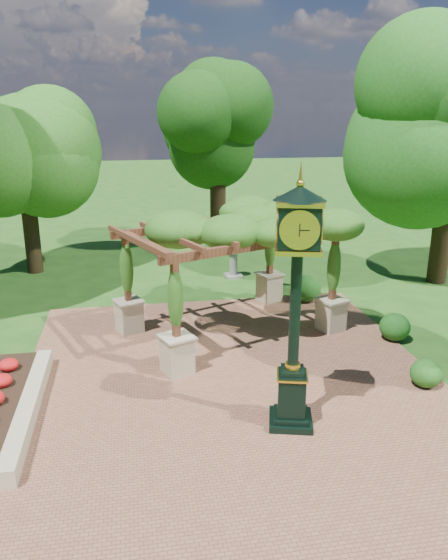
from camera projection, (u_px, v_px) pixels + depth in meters
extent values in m
plane|color=#1E4714|center=(243.00, 408.00, 12.07)|extent=(120.00, 120.00, 0.00)
cube|color=brown|center=(235.00, 386.00, 13.00)|extent=(10.00, 12.00, 0.04)
cube|color=#C6B793|center=(29.00, 407.00, 11.73)|extent=(0.35, 5.00, 0.40)
cube|color=black|center=(290.00, 420.00, 11.42)|extent=(1.08, 1.08, 0.13)
cube|color=black|center=(291.00, 395.00, 11.24)|extent=(0.68, 0.68, 1.00)
cube|color=gold|center=(292.00, 375.00, 11.10)|extent=(0.76, 0.76, 0.04)
cylinder|color=black|center=(295.00, 309.00, 10.67)|extent=(0.27, 0.27, 2.55)
cube|color=black|center=(299.00, 225.00, 10.16)|extent=(0.95, 0.95, 0.78)
cylinder|color=beige|center=(300.00, 230.00, 9.78)|extent=(0.65, 0.20, 0.67)
cone|color=black|center=(300.00, 193.00, 9.98)|extent=(1.22, 1.22, 0.28)
sphere|color=gold|center=(300.00, 184.00, 9.93)|extent=(0.16, 0.16, 0.16)
cube|color=#BBAF8B|center=(177.00, 355.00, 13.52)|extent=(0.86, 0.86, 0.92)
cube|color=brown|center=(175.00, 300.00, 13.08)|extent=(0.21, 0.21, 1.89)
cube|color=#BBAF8B|center=(331.00, 315.00, 16.09)|extent=(0.86, 0.86, 0.92)
cube|color=brown|center=(334.00, 268.00, 15.65)|extent=(0.21, 0.21, 1.89)
cube|color=#BBAF8B|center=(129.00, 316.00, 16.00)|extent=(0.86, 0.86, 0.92)
cube|color=brown|center=(127.00, 269.00, 15.56)|extent=(0.21, 0.21, 1.89)
cube|color=#BBAF8B|center=(269.00, 287.00, 18.57)|extent=(0.86, 0.86, 0.92)
cube|color=brown|center=(270.00, 246.00, 18.13)|extent=(0.21, 0.21, 1.89)
cube|color=brown|center=(263.00, 245.00, 14.06)|extent=(5.53, 2.37, 0.22)
cube|color=brown|center=(204.00, 224.00, 16.53)|extent=(5.53, 2.37, 0.22)
ellipsoid|color=#295718|center=(231.00, 224.00, 15.21)|extent=(6.86, 5.63, 1.02)
cube|color=gray|center=(233.00, 276.00, 21.36)|extent=(0.70, 0.70, 0.11)
cylinder|color=gray|center=(233.00, 263.00, 21.21)|extent=(0.36, 0.36, 1.02)
cylinder|color=gray|center=(233.00, 250.00, 21.04)|extent=(0.66, 0.66, 0.06)
ellipsoid|color=#215A19|center=(426.00, 373.00, 12.86)|extent=(0.94, 0.94, 0.67)
ellipsoid|color=#184C15|center=(395.00, 327.00, 15.42)|extent=(0.98, 0.98, 0.78)
ellipsoid|color=#215E1B|center=(306.00, 289.00, 18.50)|extent=(1.12, 1.12, 0.89)
cylinder|color=#2F2112|center=(32.00, 240.00, 21.66)|extent=(0.61, 0.61, 2.67)
ellipsoid|color=#295D1A|center=(23.00, 151.00, 20.61)|extent=(4.02, 4.02, 4.22)
cylinder|color=black|center=(218.00, 216.00, 25.18)|extent=(0.72, 0.72, 3.11)
ellipsoid|color=#153A0E|center=(218.00, 126.00, 23.96)|extent=(4.19, 4.19, 4.91)
cylinder|color=black|center=(441.00, 238.00, 20.31)|extent=(0.71, 0.71, 3.39)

